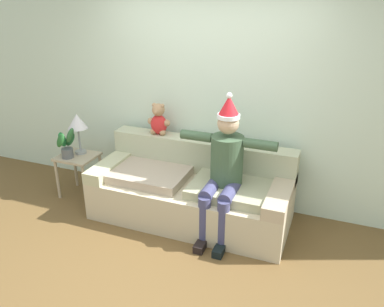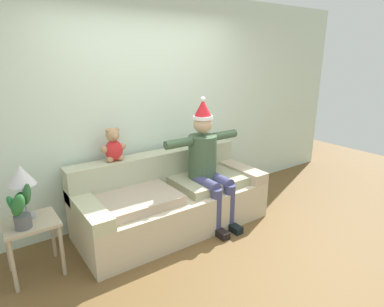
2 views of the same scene
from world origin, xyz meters
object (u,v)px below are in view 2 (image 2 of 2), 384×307
Objects in this scene: couch at (171,200)px; person_seated at (207,161)px; potted_plant at (21,209)px; teddy_bear at (114,146)px; table_lamp at (21,178)px; side_table at (32,231)px.

couch is 0.63m from person_seated.
couch is 5.48× the size of potted_plant.
teddy_bear is 1.01m from table_lamp.
side_table is 0.30m from potted_plant.
couch is 5.79× the size of teddy_bear.
person_seated is at bearing -25.74° from teddy_bear.
table_lamp is 0.28m from potted_plant.
teddy_bear reaches higher than couch.
table_lamp is (-0.00, 0.08, 0.49)m from side_table.
couch is 1.64m from table_lamp.
couch is 4.34× the size of table_lamp.
teddy_bear is 0.75× the size of table_lamp.
couch is 1.64m from potted_plant.
table_lamp is (-1.93, 0.20, 0.16)m from person_seated.
side_table is (-0.97, -0.35, -0.57)m from teddy_bear.
person_seated is 3.78× the size of potted_plant.
table_lamp is at bearing -164.88° from teddy_bear.
teddy_bear reaches higher than table_lamp.
person_seated is at bearing -21.91° from couch.
side_table is 0.50m from table_lamp.
table_lamp reaches higher than side_table.
teddy_bear is 0.70× the size of side_table.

